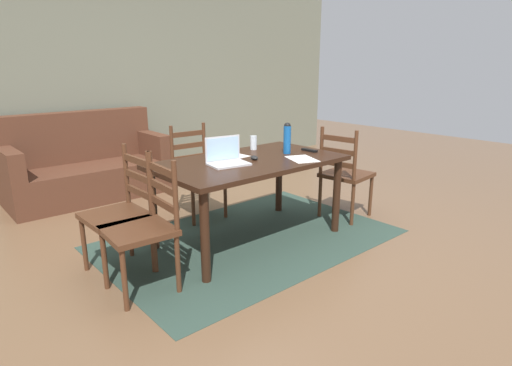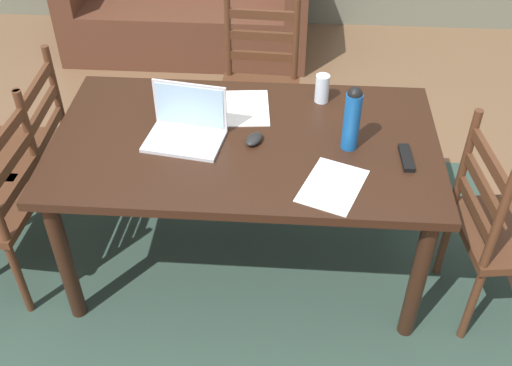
{
  "view_description": "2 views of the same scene",
  "coord_description": "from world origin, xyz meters",
  "px_view_note": "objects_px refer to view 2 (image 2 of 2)",
  "views": [
    {
      "loc": [
        -2.32,
        -2.76,
        1.56
      ],
      "look_at": [
        -0.02,
        -0.11,
        0.56
      ],
      "focal_mm": 29.75,
      "sensor_mm": 36.0,
      "label": 1
    },
    {
      "loc": [
        0.19,
        -2.1,
        2.28
      ],
      "look_at": [
        0.05,
        -0.1,
        0.58
      ],
      "focal_mm": 42.85,
      "sensor_mm": 36.0,
      "label": 2
    }
  ],
  "objects_px": {
    "chair_far_head": "(258,92)",
    "dining_table": "(245,155)",
    "water_bottle": "(352,117)",
    "tv_remote": "(406,158)",
    "couch": "(189,0)",
    "laptop": "(187,125)",
    "computer_mouse": "(254,139)",
    "drinking_glass": "(322,88)",
    "chair_left_far": "(23,154)",
    "chair_right_near": "(504,231)"
  },
  "relations": [
    {
      "from": "chair_far_head",
      "to": "dining_table",
      "type": "bearing_deg",
      "value": -90.15
    },
    {
      "from": "water_bottle",
      "to": "chair_far_head",
      "type": "bearing_deg",
      "value": 116.7
    },
    {
      "from": "dining_table",
      "to": "tv_remote",
      "type": "xyz_separation_m",
      "value": [
        0.67,
        -0.1,
        0.1
      ]
    },
    {
      "from": "couch",
      "to": "laptop",
      "type": "xyz_separation_m",
      "value": [
        0.38,
        -2.28,
        0.45
      ]
    },
    {
      "from": "couch",
      "to": "computer_mouse",
      "type": "xyz_separation_m",
      "value": [
        0.66,
        -2.3,
        0.41
      ]
    },
    {
      "from": "dining_table",
      "to": "drinking_glass",
      "type": "bearing_deg",
      "value": 44.58
    },
    {
      "from": "water_bottle",
      "to": "drinking_glass",
      "type": "bearing_deg",
      "value": 107.54
    },
    {
      "from": "water_bottle",
      "to": "drinking_glass",
      "type": "height_order",
      "value": "water_bottle"
    },
    {
      "from": "couch",
      "to": "tv_remote",
      "type": "distance_m",
      "value": 2.74
    },
    {
      "from": "chair_left_far",
      "to": "chair_far_head",
      "type": "relative_size",
      "value": 1.0
    },
    {
      "from": "water_bottle",
      "to": "laptop",
      "type": "bearing_deg",
      "value": 177.56
    },
    {
      "from": "chair_far_head",
      "to": "laptop",
      "type": "distance_m",
      "value": 0.94
    },
    {
      "from": "computer_mouse",
      "to": "tv_remote",
      "type": "relative_size",
      "value": 0.59
    },
    {
      "from": "computer_mouse",
      "to": "chair_right_near",
      "type": "bearing_deg",
      "value": 14.43
    },
    {
      "from": "couch",
      "to": "tv_remote",
      "type": "xyz_separation_m",
      "value": [
        1.29,
        -2.38,
        0.4
      ]
    },
    {
      "from": "chair_right_near",
      "to": "drinking_glass",
      "type": "xyz_separation_m",
      "value": [
        -0.79,
        0.52,
        0.35
      ]
    },
    {
      "from": "chair_left_far",
      "to": "tv_remote",
      "type": "bearing_deg",
      "value": -9.15
    },
    {
      "from": "chair_right_near",
      "to": "drinking_glass",
      "type": "relative_size",
      "value": 7.13
    },
    {
      "from": "chair_left_far",
      "to": "computer_mouse",
      "type": "bearing_deg",
      "value": -10.35
    },
    {
      "from": "chair_far_head",
      "to": "drinking_glass",
      "type": "distance_m",
      "value": 0.7
    },
    {
      "from": "chair_left_far",
      "to": "laptop",
      "type": "xyz_separation_m",
      "value": [
        0.87,
        -0.19,
        0.34
      ]
    },
    {
      "from": "chair_far_head",
      "to": "chair_right_near",
      "type": "xyz_separation_m",
      "value": [
        1.11,
        -1.03,
        0.0
      ]
    },
    {
      "from": "chair_left_far",
      "to": "tv_remote",
      "type": "height_order",
      "value": "chair_left_far"
    },
    {
      "from": "chair_left_far",
      "to": "drinking_glass",
      "type": "distance_m",
      "value": 1.49
    },
    {
      "from": "laptop",
      "to": "water_bottle",
      "type": "xyz_separation_m",
      "value": [
        0.69,
        -0.03,
        0.09
      ]
    },
    {
      "from": "tv_remote",
      "to": "dining_table",
      "type": "bearing_deg",
      "value": 169.41
    },
    {
      "from": "dining_table",
      "to": "drinking_glass",
      "type": "height_order",
      "value": "drinking_glass"
    },
    {
      "from": "dining_table",
      "to": "computer_mouse",
      "type": "bearing_deg",
      "value": -28.93
    },
    {
      "from": "chair_left_far",
      "to": "couch",
      "type": "height_order",
      "value": "couch"
    },
    {
      "from": "drinking_glass",
      "to": "water_bottle",
      "type": "bearing_deg",
      "value": -72.46
    },
    {
      "from": "drinking_glass",
      "to": "computer_mouse",
      "type": "relative_size",
      "value": 1.33
    },
    {
      "from": "water_bottle",
      "to": "computer_mouse",
      "type": "relative_size",
      "value": 2.88
    },
    {
      "from": "laptop",
      "to": "chair_right_near",
      "type": "bearing_deg",
      "value": -8.2
    },
    {
      "from": "laptop",
      "to": "computer_mouse",
      "type": "height_order",
      "value": "laptop"
    },
    {
      "from": "dining_table",
      "to": "computer_mouse",
      "type": "distance_m",
      "value": 0.11
    },
    {
      "from": "chair_far_head",
      "to": "laptop",
      "type": "xyz_separation_m",
      "value": [
        -0.25,
        -0.84,
        0.34
      ]
    },
    {
      "from": "couch",
      "to": "tv_remote",
      "type": "bearing_deg",
      "value": -61.51
    },
    {
      "from": "couch",
      "to": "water_bottle",
      "type": "height_order",
      "value": "water_bottle"
    },
    {
      "from": "drinking_glass",
      "to": "chair_right_near",
      "type": "bearing_deg",
      "value": -33.28
    },
    {
      "from": "dining_table",
      "to": "chair_left_far",
      "type": "bearing_deg",
      "value": 170.39
    },
    {
      "from": "dining_table",
      "to": "laptop",
      "type": "xyz_separation_m",
      "value": [
        -0.25,
        0.0,
        0.15
      ]
    },
    {
      "from": "couch",
      "to": "drinking_glass",
      "type": "xyz_separation_m",
      "value": [
        0.95,
        -1.96,
        0.46
      ]
    },
    {
      "from": "chair_right_near",
      "to": "computer_mouse",
      "type": "distance_m",
      "value": 1.13
    },
    {
      "from": "chair_right_near",
      "to": "chair_far_head",
      "type": "bearing_deg",
      "value": 137.09
    },
    {
      "from": "chair_far_head",
      "to": "tv_remote",
      "type": "distance_m",
      "value": 1.19
    },
    {
      "from": "couch",
      "to": "water_bottle",
      "type": "xyz_separation_m",
      "value": [
        1.06,
        -2.31,
        0.54
      ]
    },
    {
      "from": "drinking_glass",
      "to": "computer_mouse",
      "type": "bearing_deg",
      "value": -129.81
    },
    {
      "from": "couch",
      "to": "drinking_glass",
      "type": "distance_m",
      "value": 2.23
    },
    {
      "from": "chair_right_near",
      "to": "laptop",
      "type": "xyz_separation_m",
      "value": [
        -1.36,
        0.2,
        0.34
      ]
    },
    {
      "from": "laptop",
      "to": "computer_mouse",
      "type": "bearing_deg",
      "value": -4.99
    }
  ]
}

